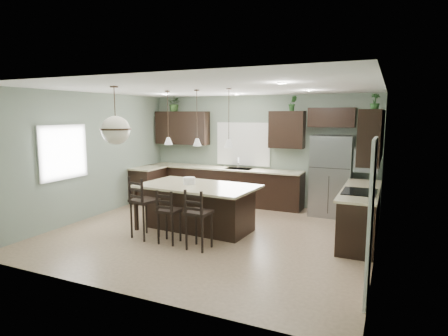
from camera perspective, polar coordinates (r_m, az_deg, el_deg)
ground at (r=7.50m, az=-1.98°, el=-9.85°), size 6.00×6.00×0.00m
pantry_door at (r=5.02m, az=21.44°, el=-7.43°), size 0.04×0.82×2.04m
window_back at (r=9.83m, az=2.95°, el=3.67°), size 1.35×0.02×1.00m
window_left at (r=8.35m, az=-23.35°, el=2.21°), size 0.02×1.10×1.00m
left_return_cabs at (r=10.17m, az=-11.46°, el=-2.59°), size 0.60×0.90×0.90m
left_return_countertop at (r=10.08m, az=-11.44°, el=0.03°), size 0.66×0.96×0.04m
back_lower_cabs at (r=9.89m, az=-0.13°, el=-2.73°), size 4.20×0.60×0.90m
back_countertop at (r=9.79m, az=-0.18°, el=-0.04°), size 4.20×0.66×0.04m
sink_inset at (r=9.62m, az=2.26°, el=-0.11°), size 0.70×0.45×0.01m
faucet at (r=9.57m, az=2.20°, el=0.72°), size 0.02×0.02×0.28m
back_upper_left at (r=10.43m, az=-6.39°, el=6.09°), size 1.55×0.34×0.90m
back_upper_right at (r=9.29m, az=9.56°, el=5.78°), size 0.85×0.34×0.90m
fridge_header at (r=9.07m, az=16.09°, el=7.41°), size 1.05×0.34×0.45m
right_lower_cabs at (r=7.52m, az=20.09°, el=-6.74°), size 0.60×2.35×0.90m
right_countertop at (r=7.42m, az=20.12°, el=-3.22°), size 0.66×2.35×0.04m
cooktop at (r=7.14m, az=19.96°, el=-3.43°), size 0.58×0.75×0.02m
wall_oven_front at (r=7.28m, az=17.52°, el=-7.10°), size 0.01×0.72×0.60m
right_upper_cabs at (r=7.28m, az=21.69°, el=4.68°), size 0.34×2.35×0.90m
microwave at (r=7.05m, az=21.01°, el=1.35°), size 0.40×0.75×0.40m
refrigerator at (r=8.93m, az=16.06°, el=-1.14°), size 0.90×0.74×1.85m
kitchen_island at (r=7.57m, az=-4.00°, el=-6.04°), size 2.42×1.49×0.92m
serving_dish at (r=7.57m, az=-5.32°, el=-1.95°), size 0.24×0.24×0.14m
bar_stool_left at (r=7.22m, az=-12.00°, el=-5.87°), size 0.53×0.53×1.18m
bar_stool_center at (r=6.87m, az=-8.35°, el=-7.29°), size 0.39×0.39×1.00m
bar_stool_right at (r=6.51m, az=-3.83°, el=-7.76°), size 0.42×0.42×1.07m
pendant_left at (r=7.74m, az=-8.55°, el=7.56°), size 0.17×0.17×1.10m
pendant_center at (r=7.34m, az=-4.14°, el=7.60°), size 0.17×0.17×1.10m
pendant_right at (r=6.99m, az=0.74°, el=7.60°), size 0.17×0.17×1.10m
chandelier at (r=6.71m, az=-16.26°, el=7.70°), size 0.53×0.53×1.00m
plant_back_left at (r=10.52m, az=-7.56°, el=9.76°), size 0.47×0.43×0.45m
plant_back_right at (r=9.22m, az=10.42°, el=9.67°), size 0.25×0.23×0.37m
plant_right_wall at (r=8.15m, az=22.01°, el=9.33°), size 0.25×0.25×0.34m
room_shell at (r=7.16m, az=-2.05°, el=3.19°), size 6.00×6.00×6.00m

